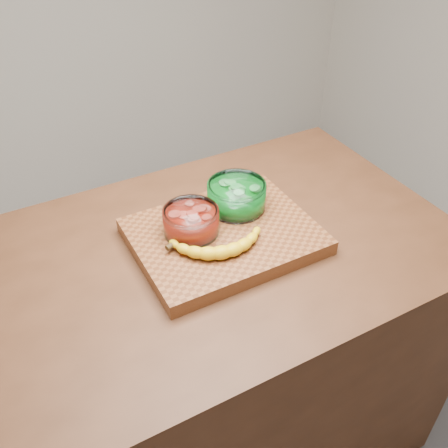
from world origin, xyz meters
name	(u,v)px	position (x,y,z in m)	size (l,w,h in m)	color
ground	(224,428)	(0.00, 0.00, 0.00)	(3.50, 3.50, 0.00)	#59585D
counter	(224,352)	(0.00, 0.00, 0.45)	(1.20, 0.80, 0.90)	#482715
cutting_board	(224,236)	(0.00, 0.00, 0.92)	(0.45, 0.35, 0.04)	brown
bowl_red	(191,221)	(-0.07, 0.03, 0.97)	(0.14, 0.14, 0.07)	white
bowl_green	(237,196)	(0.08, 0.07, 0.98)	(0.16, 0.16, 0.07)	white
banana	(219,241)	(-0.04, -0.05, 0.96)	(0.26, 0.14, 0.04)	gold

